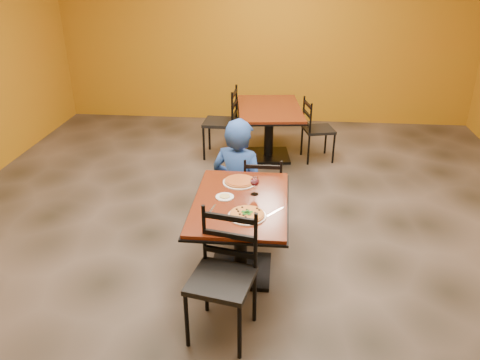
# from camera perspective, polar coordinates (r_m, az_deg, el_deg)

# --- Properties ---
(floor) EXTENTS (7.00, 8.00, 0.01)m
(floor) POSITION_cam_1_polar(r_m,az_deg,el_deg) (4.81, 0.63, -7.61)
(floor) COLOR black
(floor) RESTS_ON ground
(wall_back) EXTENTS (7.00, 0.01, 3.00)m
(wall_back) POSITION_cam_1_polar(r_m,az_deg,el_deg) (8.10, 3.21, 17.55)
(wall_back) COLOR #A26E12
(wall_back) RESTS_ON ground
(table_main) EXTENTS (0.83, 1.23, 0.75)m
(table_main) POSITION_cam_1_polar(r_m,az_deg,el_deg) (4.10, 0.06, -4.92)
(table_main) COLOR #5D250E
(table_main) RESTS_ON floor
(table_second) EXTENTS (1.04, 1.42, 0.75)m
(table_second) POSITION_cam_1_polar(r_m,az_deg,el_deg) (6.62, 3.60, 7.32)
(table_second) COLOR #5D250E
(table_second) RESTS_ON floor
(chair_main_near) EXTENTS (0.53, 0.53, 0.99)m
(chair_main_near) POSITION_cam_1_polar(r_m,az_deg,el_deg) (3.49, -2.31, -12.27)
(chair_main_near) COLOR black
(chair_main_near) RESTS_ON floor
(chair_main_far) EXTENTS (0.40, 0.40, 0.86)m
(chair_main_far) POSITION_cam_1_polar(r_m,az_deg,el_deg) (4.85, 2.80, -1.48)
(chair_main_far) COLOR black
(chair_main_far) RESTS_ON floor
(chair_second_left) EXTENTS (0.47, 0.47, 1.01)m
(chair_second_left) POSITION_cam_1_polar(r_m,az_deg,el_deg) (6.70, -2.44, 7.04)
(chair_second_left) COLOR black
(chair_second_left) RESTS_ON floor
(chair_second_right) EXTENTS (0.48, 0.48, 0.88)m
(chair_second_right) POSITION_cam_1_polar(r_m,az_deg,el_deg) (6.68, 9.60, 6.09)
(chair_second_right) COLOR black
(chair_second_right) RESTS_ON floor
(diner) EXTENTS (0.70, 0.57, 1.20)m
(diner) POSITION_cam_1_polar(r_m,az_deg,el_deg) (4.87, -0.17, 0.86)
(diner) COLOR #1B4C97
(diner) RESTS_ON floor
(plate_main) EXTENTS (0.31, 0.31, 0.01)m
(plate_main) POSITION_cam_1_polar(r_m,az_deg,el_deg) (3.76, 0.87, -4.41)
(plate_main) COLOR white
(plate_main) RESTS_ON table_main
(pizza_main) EXTENTS (0.28, 0.28, 0.02)m
(pizza_main) POSITION_cam_1_polar(r_m,az_deg,el_deg) (3.76, 0.87, -4.20)
(pizza_main) COLOR maroon
(pizza_main) RESTS_ON plate_main
(plate_far) EXTENTS (0.31, 0.31, 0.01)m
(plate_far) POSITION_cam_1_polar(r_m,az_deg,el_deg) (4.31, -0.06, -0.29)
(plate_far) COLOR white
(plate_far) RESTS_ON table_main
(pizza_far) EXTENTS (0.28, 0.28, 0.02)m
(pizza_far) POSITION_cam_1_polar(r_m,az_deg,el_deg) (4.30, -0.06, -0.10)
(pizza_far) COLOR #BB7B24
(pizza_far) RESTS_ON plate_far
(side_plate) EXTENTS (0.16, 0.16, 0.01)m
(side_plate) POSITION_cam_1_polar(r_m,az_deg,el_deg) (4.05, -1.88, -2.09)
(side_plate) COLOR white
(side_plate) RESTS_ON table_main
(dip) EXTENTS (0.09, 0.09, 0.01)m
(dip) POSITION_cam_1_polar(r_m,az_deg,el_deg) (4.05, -1.88, -1.98)
(dip) COLOR tan
(dip) RESTS_ON side_plate
(wine_glass) EXTENTS (0.08, 0.08, 0.18)m
(wine_glass) POSITION_cam_1_polar(r_m,az_deg,el_deg) (4.07, 1.81, -0.63)
(wine_glass) COLOR white
(wine_glass) RESTS_ON table_main
(fork) EXTENTS (0.05, 0.19, 0.00)m
(fork) POSITION_cam_1_polar(r_m,az_deg,el_deg) (3.87, -3.50, -3.65)
(fork) COLOR silver
(fork) RESTS_ON table_main
(knife) EXTENTS (0.14, 0.17, 0.00)m
(knife) POSITION_cam_1_polar(r_m,az_deg,el_deg) (3.84, 4.34, -3.90)
(knife) COLOR silver
(knife) RESTS_ON table_main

